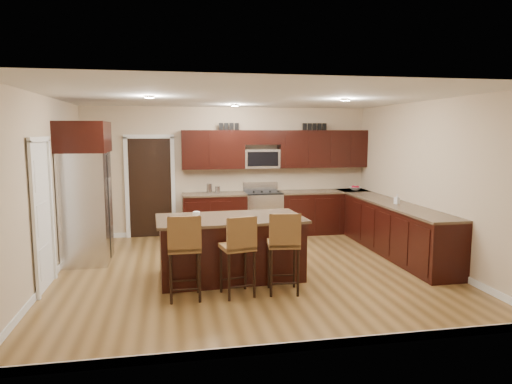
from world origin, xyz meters
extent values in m
plane|color=olive|center=(0.00, 0.00, 0.00)|extent=(6.00, 6.00, 0.00)
plane|color=silver|center=(0.00, 0.00, 2.70)|extent=(6.00, 6.00, 0.00)
plane|color=#C6B08F|center=(0.00, 2.75, 1.35)|extent=(6.00, 0.00, 6.00)
plane|color=#C6B08F|center=(-3.00, 0.00, 1.35)|extent=(0.00, 5.50, 5.50)
plane|color=#C6B08F|center=(3.00, 0.00, 1.35)|extent=(0.00, 5.50, 5.50)
cube|color=black|center=(-0.35, 2.45, 0.44)|extent=(1.30, 0.60, 0.88)
cube|color=black|center=(2.03, 2.45, 0.44)|extent=(1.94, 0.60, 0.88)
cube|color=black|center=(2.70, 0.48, 0.44)|extent=(0.60, 3.35, 0.88)
cube|color=brown|center=(-0.35, 2.45, 0.90)|extent=(1.30, 0.63, 0.04)
cube|color=brown|center=(2.03, 2.45, 0.90)|extent=(1.94, 0.63, 0.04)
cube|color=brown|center=(2.70, 0.48, 0.90)|extent=(0.63, 3.35, 0.04)
cube|color=black|center=(-0.35, 2.58, 1.82)|extent=(1.30, 0.33, 0.80)
cube|color=black|center=(2.03, 2.58, 1.82)|extent=(1.94, 0.33, 0.80)
cube|color=black|center=(0.68, 2.58, 2.07)|extent=(0.76, 0.33, 0.30)
cube|color=silver|center=(0.68, 2.45, 0.45)|extent=(0.76, 0.64, 0.90)
cube|color=black|center=(0.68, 2.45, 0.91)|extent=(0.76, 0.60, 0.03)
cube|color=black|center=(0.68, 2.15, 0.45)|extent=(0.65, 0.01, 0.45)
cube|color=silver|center=(0.68, 2.72, 1.02)|extent=(0.76, 0.05, 0.18)
cube|color=silver|center=(0.68, 2.60, 1.62)|extent=(0.76, 0.31, 0.40)
cube|color=black|center=(-1.65, 2.73, 1.03)|extent=(0.85, 0.03, 2.06)
cube|color=white|center=(-2.98, -0.30, 1.02)|extent=(0.03, 0.80, 2.04)
cube|color=black|center=(-0.36, -0.27, 0.44)|extent=(2.11, 1.13, 0.88)
cube|color=brown|center=(-0.36, -0.27, 0.90)|extent=(2.21, 1.23, 0.04)
cube|color=black|center=(-0.36, -0.27, 0.04)|extent=(2.03, 1.04, 0.09)
cube|color=brown|center=(-1.07, -1.05, 0.68)|extent=(0.42, 0.42, 0.06)
cube|color=brown|center=(-1.07, -1.24, 0.91)|extent=(0.42, 0.04, 0.45)
cylinder|color=black|center=(-1.25, -1.23, 0.33)|extent=(0.04, 0.04, 0.65)
cylinder|color=black|center=(-0.89, -1.23, 0.33)|extent=(0.04, 0.04, 0.65)
cylinder|color=black|center=(-1.25, -0.87, 0.33)|extent=(0.04, 0.04, 0.65)
cylinder|color=black|center=(-0.89, -0.87, 0.33)|extent=(0.04, 0.04, 0.65)
cube|color=brown|center=(-0.37, -1.05, 0.66)|extent=(0.48, 0.48, 0.06)
cube|color=brown|center=(-0.34, -1.23, 0.88)|extent=(0.41, 0.12, 0.44)
cylinder|color=black|center=(-0.55, -1.23, 0.32)|extent=(0.04, 0.04, 0.63)
cylinder|color=black|center=(-0.20, -1.23, 0.32)|extent=(0.04, 0.04, 0.63)
cylinder|color=black|center=(-0.55, -0.88, 0.32)|extent=(0.04, 0.04, 0.63)
cylinder|color=black|center=(-0.20, -0.88, 0.32)|extent=(0.04, 0.04, 0.63)
cube|color=brown|center=(0.26, -1.05, 0.68)|extent=(0.47, 0.47, 0.06)
cube|color=brown|center=(0.23, -1.24, 0.90)|extent=(0.42, 0.09, 0.45)
cylinder|color=black|center=(0.08, -1.23, 0.32)|extent=(0.04, 0.04, 0.65)
cylinder|color=black|center=(0.44, -1.23, 0.32)|extent=(0.04, 0.04, 0.65)
cylinder|color=black|center=(0.08, -0.87, 0.32)|extent=(0.04, 0.04, 0.65)
cylinder|color=black|center=(0.44, -0.87, 0.32)|extent=(0.04, 0.04, 0.65)
cube|color=silver|center=(-2.62, 1.00, 0.92)|extent=(0.72, 0.92, 1.85)
cube|color=black|center=(-2.26, 1.00, 0.92)|extent=(0.01, 0.02, 1.76)
cylinder|color=silver|center=(-2.23, 0.92, 1.02)|extent=(0.02, 0.02, 0.82)
cylinder|color=silver|center=(-2.23, 1.08, 1.02)|extent=(0.02, 0.02, 0.82)
cube|color=black|center=(-2.62, 1.00, 2.10)|extent=(0.78, 0.98, 0.50)
cube|color=olive|center=(-0.07, 1.77, 0.01)|extent=(0.83, 0.58, 0.01)
imported|color=silver|center=(2.75, 2.45, 0.95)|extent=(0.36, 0.36, 0.07)
imported|color=#B2B2B2|center=(2.70, 0.47, 1.00)|extent=(0.10, 0.10, 0.17)
cylinder|color=silver|center=(-0.45, 2.45, 1.02)|extent=(0.12, 0.12, 0.20)
cylinder|color=silver|center=(-0.28, 2.45, 0.99)|extent=(0.11, 0.11, 0.15)
cylinder|color=white|center=(-0.86, -0.27, 0.97)|extent=(0.10, 0.10, 0.10)
camera|label=1|loc=(-1.21, -6.91, 2.17)|focal=32.00mm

